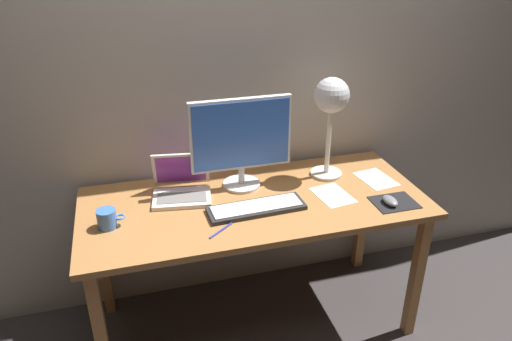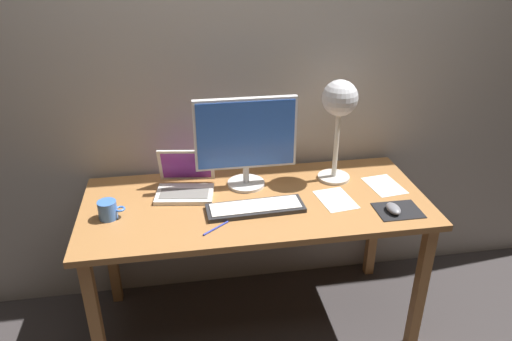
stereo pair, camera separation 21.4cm
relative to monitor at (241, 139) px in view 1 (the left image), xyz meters
name	(u,v)px [view 1 (the left image)]	position (x,y,z in m)	size (l,w,h in m)	color
ground_plane	(255,320)	(0.02, -0.16, -0.99)	(4.80, 4.80, 0.00)	#383333
back_wall	(232,61)	(0.02, 0.24, 0.31)	(4.80, 0.06, 2.60)	#A8A099
desk	(255,215)	(0.02, -0.16, -0.33)	(1.60, 0.70, 0.74)	#A8703D
monitor	(241,139)	(0.00, 0.00, 0.00)	(0.49, 0.18, 0.45)	silver
keyboard_main	(256,208)	(0.01, -0.24, -0.24)	(0.45, 0.16, 0.03)	#28282B
laptop	(181,184)	(-0.29, -0.01, -0.19)	(0.30, 0.27, 0.20)	silver
desk_lamp	(331,103)	(0.45, 0.00, 0.14)	(0.17, 0.17, 0.51)	beige
mousepad	(394,202)	(0.64, -0.35, -0.25)	(0.20, 0.16, 0.00)	black
mouse	(390,201)	(0.61, -0.36, -0.23)	(0.06, 0.10, 0.03)	slate
coffee_mug	(107,219)	(-0.64, -0.21, -0.21)	(0.12, 0.08, 0.08)	#3F72CC
paper_sheet_near_mouse	(376,179)	(0.67, -0.12, -0.25)	(0.15, 0.21, 0.00)	white
paper_sheet_by_keyboard	(333,195)	(0.39, -0.21, -0.25)	(0.15, 0.21, 0.00)	white
pen	(221,230)	(-0.18, -0.37, -0.25)	(0.01, 0.01, 0.14)	#2633A5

